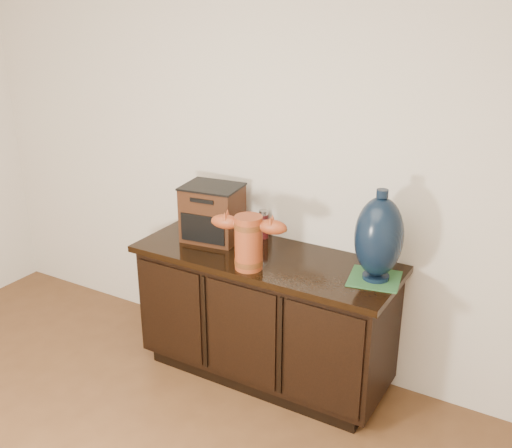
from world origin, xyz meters
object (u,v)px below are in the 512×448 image
Objects in this scene: sideboard at (265,315)px; terracotta_vessel at (249,239)px; lamp_base at (379,237)px; spray_can at (263,224)px; tv_radio at (212,213)px.

sideboard is 0.56m from terracotta_vessel.
terracotta_vessel is at bearing -161.47° from lamp_base.
spray_can is (-0.14, 0.40, -0.08)m from terracotta_vessel.
terracotta_vessel is at bearing -39.30° from tv_radio.
lamp_base is at bearing 2.37° from sideboard.
spray_can is at bearing 26.27° from tv_radio.
lamp_base is (0.61, 0.20, 0.07)m from terracotta_vessel.
spray_can is (0.24, 0.16, -0.08)m from tv_radio.
tv_radio reaches higher than spray_can.
tv_radio is 0.30m from spray_can.
lamp_base is 2.75× the size of spray_can.
sideboard is at bearing -58.05° from spray_can.
spray_can is (-0.75, 0.19, -0.14)m from lamp_base.
terracotta_vessel is 0.65m from lamp_base.
sideboard is 3.18× the size of lamp_base.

